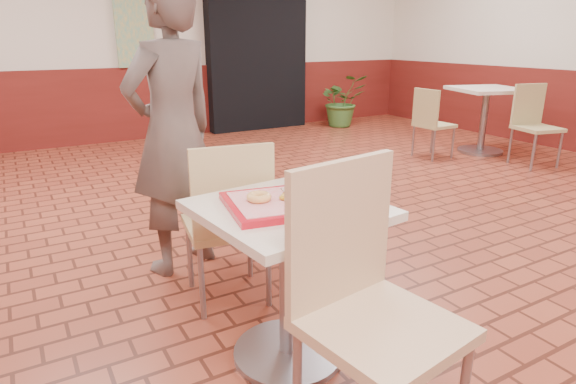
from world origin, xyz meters
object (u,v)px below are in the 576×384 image
long_john_donut (296,194)px  chair_second_left (431,120)px  chair_main_front (365,295)px  customer (173,132)px  chair_main_back (229,217)px  potted_plant (342,101)px  serving_tray (288,202)px  chair_second_front (533,120)px  second_table (485,109)px  main_table (288,258)px  ring_donut (259,197)px  paper_cup (298,182)px

long_john_donut → chair_second_left: size_ratio=0.18×
chair_main_front → customer: bearing=85.9°
chair_main_back → potted_plant: (3.77, 4.18, -0.09)m
chair_main_front → serving_tray: chair_main_front is taller
customer → potted_plant: (3.86, 3.59, -0.46)m
customer → chair_second_left: 3.75m
chair_main_front → long_john_donut: 0.55m
serving_tray → chair_second_front: 4.48m
customer → second_table: customer is taller
chair_main_back → chair_second_left: bearing=-141.8°
main_table → customer: (-0.13, 1.15, 0.38)m
ring_donut → main_table: bearing=-17.0°
paper_cup → chair_second_left: (3.28, 2.38, -0.35)m
serving_tray → long_john_donut: long_john_donut is taller
second_table → potted_plant: potted_plant is taller
long_john_donut → chair_second_front: size_ratio=0.17×
paper_cup → chair_second_front: 4.37m
chair_second_left → chair_second_front: (0.78, -0.79, 0.04)m
main_table → chair_main_front: 0.52m
serving_tray → ring_donut: 0.13m
serving_tray → long_john_donut: size_ratio=3.28×
chair_main_front → chair_main_back: chair_main_front is taller
chair_main_front → chair_second_left: 4.49m
chair_main_back → customer: 0.70m
main_table → chair_main_back: size_ratio=0.81×
ring_donut → chair_second_front: chair_second_front is taller
serving_tray → paper_cup: paper_cup is taller
chair_second_front → potted_plant: 3.10m
chair_main_back → long_john_donut: 0.64m
chair_second_left → potted_plant: bearing=-10.3°
main_table → chair_second_left: chair_second_left is taller
second_table → ring_donut: bearing=-151.8°
chair_main_back → second_table: size_ratio=1.13×
main_table → paper_cup: paper_cup is taller
chair_main_front → ring_donut: chair_main_front is taller
main_table → potted_plant: potted_plant is taller
chair_main_front → second_table: size_ratio=1.27×
chair_main_back → chair_second_left: chair_main_back is taller
main_table → ring_donut: (-0.12, 0.04, 0.29)m
main_table → paper_cup: 0.33m
customer → potted_plant: size_ratio=2.10×
main_table → paper_cup: (0.09, 0.07, 0.31)m
long_john_donut → second_table: bearing=29.6°
chair_main_back → chair_second_front: (4.19, 1.11, -0.01)m
serving_tray → potted_plant: size_ratio=0.60×
chair_main_back → chair_second_front: size_ratio=1.01×
second_table → potted_plant: 2.44m
chair_main_back → long_john_donut: chair_main_back is taller
customer → second_table: bearing=174.6°
paper_cup → potted_plant: 5.93m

